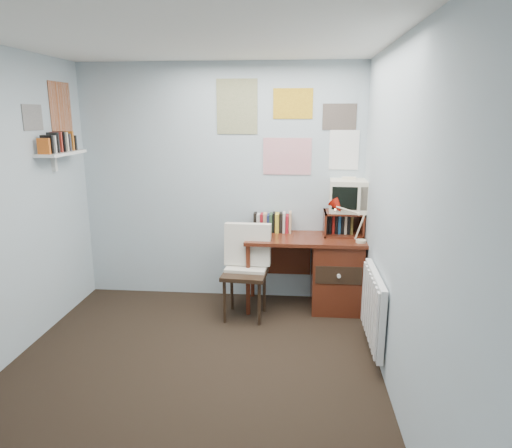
{
  "coord_description": "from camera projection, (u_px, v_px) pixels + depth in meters",
  "views": [
    {
      "loc": [
        0.8,
        -3.02,
        1.98
      ],
      "look_at": [
        0.44,
        0.99,
        1.01
      ],
      "focal_mm": 32.0,
      "sensor_mm": 36.0,
      "label": 1
    }
  ],
  "objects": [
    {
      "name": "ground",
      "position": [
        187.0,
        382.0,
        3.46
      ],
      "size": [
        3.5,
        3.5,
        0.0
      ],
      "primitive_type": "plane",
      "color": "black",
      "rests_on": "ground"
    },
    {
      "name": "back_wall",
      "position": [
        221.0,
        184.0,
        4.86
      ],
      "size": [
        3.0,
        0.02,
        2.5
      ],
      "primitive_type": "cube",
      "color": "#A3B2BB",
      "rests_on": "ground"
    },
    {
      "name": "right_wall",
      "position": [
        401.0,
        226.0,
        3.04
      ],
      "size": [
        0.02,
        3.5,
        2.5
      ],
      "primitive_type": "cube",
      "color": "#A3B2BB",
      "rests_on": "ground"
    },
    {
      "name": "ceiling",
      "position": [
        172.0,
        29.0,
        2.87
      ],
      "size": [
        3.0,
        3.5,
        0.02
      ],
      "primitive_type": "cube",
      "color": "white",
      "rests_on": "back_wall"
    },
    {
      "name": "desk",
      "position": [
        331.0,
        271.0,
        4.7
      ],
      "size": [
        1.2,
        0.55,
        0.76
      ],
      "color": "#572213",
      "rests_on": "ground"
    },
    {
      "name": "desk_chair",
      "position": [
        245.0,
        274.0,
        4.47
      ],
      "size": [
        0.49,
        0.47,
        0.9
      ],
      "primitive_type": "cube",
      "rotation": [
        0.0,
        0.0,
        -0.08
      ],
      "color": "black",
      "rests_on": "ground"
    },
    {
      "name": "desk_lamp",
      "position": [
        362.0,
        224.0,
        4.4
      ],
      "size": [
        0.3,
        0.28,
        0.36
      ],
      "primitive_type": "cube",
      "rotation": [
        0.0,
        0.0,
        0.27
      ],
      "color": "#AD170B",
      "rests_on": "desk"
    },
    {
      "name": "tv_riser",
      "position": [
        343.0,
        223.0,
        4.68
      ],
      "size": [
        0.4,
        0.3,
        0.25
      ],
      "primitive_type": "cube",
      "color": "#572213",
      "rests_on": "desk"
    },
    {
      "name": "crt_tv",
      "position": [
        348.0,
        194.0,
        4.63
      ],
      "size": [
        0.39,
        0.36,
        0.35
      ],
      "primitive_type": "cube",
      "rotation": [
        0.0,
        0.0,
        -0.05
      ],
      "color": "#ECE3C6",
      "rests_on": "tv_riser"
    },
    {
      "name": "book_row",
      "position": [
        282.0,
        222.0,
        4.81
      ],
      "size": [
        0.6,
        0.14,
        0.22
      ],
      "primitive_type": "cube",
      "color": "#572213",
      "rests_on": "desk"
    },
    {
      "name": "radiator",
      "position": [
        374.0,
        308.0,
        3.77
      ],
      "size": [
        0.09,
        0.8,
        0.6
      ],
      "primitive_type": "cube",
      "color": "white",
      "rests_on": "right_wall"
    },
    {
      "name": "wall_shelf",
      "position": [
        61.0,
        153.0,
        4.27
      ],
      "size": [
        0.2,
        0.62,
        0.24
      ],
      "primitive_type": "cube",
      "color": "white",
      "rests_on": "left_wall"
    },
    {
      "name": "posters_back",
      "position": [
        288.0,
        127.0,
        4.65
      ],
      "size": [
        1.2,
        0.01,
        0.9
      ],
      "primitive_type": "cube",
      "color": "white",
      "rests_on": "back_wall"
    },
    {
      "name": "posters_left",
      "position": [
        47.0,
        112.0,
        4.19
      ],
      "size": [
        0.01,
        0.7,
        0.6
      ],
      "primitive_type": "cube",
      "color": "white",
      "rests_on": "left_wall"
    }
  ]
}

